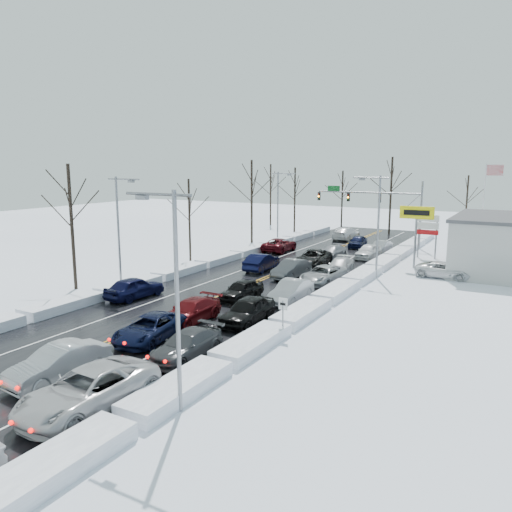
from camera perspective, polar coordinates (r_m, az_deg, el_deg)
The scene contains 44 objects.
ground at distance 40.09m, azimuth -2.34°, elevation -3.93°, with size 160.00×160.00×0.00m, color white.
road_surface at distance 41.75m, azimuth -0.89°, elevation -3.33°, with size 14.00×84.00×0.01m, color black.
snow_bank_left at distance 45.97m, azimuth -9.10°, elevation -2.19°, with size 1.82×72.00×0.67m, color white.
snow_bank_right at distance 38.58m, azimuth 8.92°, elevation -4.62°, with size 1.82×72.00×0.67m, color white.
traffic_signal_mast at distance 63.46m, azimuth 13.89°, elevation 6.10°, with size 13.28×0.39×8.00m.
tires_plus_sign at distance 50.22m, azimuth 17.89°, elevation 4.28°, with size 3.20×0.34×6.00m.
used_vehicles_sign at distance 56.27m, azimuth 19.05°, elevation 3.10°, with size 2.20×0.22×4.65m.
speed_limit_sign at distance 29.06m, azimuth 3.10°, elevation -6.19°, with size 0.55×0.09×2.35m.
flagpole at distance 63.32m, azimuth 24.72°, elevation 5.85°, with size 1.87×1.20×10.00m.
streetlight_se at distance 19.88m, azimuth -9.50°, elevation -3.17°, with size 3.20×0.25×9.00m.
streetlight_ne at distance 44.91m, azimuth 13.57°, elevation 4.23°, with size 3.20×0.25×9.00m.
streetlight_sw at distance 41.13m, azimuth -15.29°, elevation 3.60°, with size 3.20×0.25×9.00m.
streetlight_nw at distance 64.01m, azimuth 2.67°, elevation 6.27°, with size 3.20×0.25×9.00m.
tree_left_b at distance 41.98m, azimuth -20.46°, elevation 5.75°, with size 4.00×4.00×10.00m.
tree_left_c at distance 51.55m, azimuth -7.66°, elevation 5.89°, with size 3.40×3.40×8.50m.
tree_left_d at distance 63.52m, azimuth -0.50°, elevation 8.08°, with size 4.20×4.20×10.50m.
tree_left_e at distance 74.01m, azimuth 4.47°, elevation 7.84°, with size 3.80×3.80×9.50m.
tree_far_a at distance 82.57m, azimuth 1.68°, elevation 8.38°, with size 4.00×4.00×10.00m.
tree_far_b at distance 78.67m, azimuth 9.85°, elevation 7.62°, with size 3.60×3.60×9.00m.
tree_far_c at distance 74.35m, azimuth 15.22°, elevation 8.33°, with size 4.40×4.40×11.00m.
tree_far_d at distance 74.07m, azimuth 23.00°, elevation 6.51°, with size 3.40×3.40×8.50m.
queued_car_1 at distance 25.76m, azimuth -21.52°, elevation -13.02°, with size 1.72×4.94×1.63m, color #ACB0B5.
queued_car_2 at distance 29.64m, azimuth -12.00°, elevation -9.39°, with size 2.38×5.16×1.43m, color black.
queued_car_3 at distance 32.48m, azimuth -7.45°, elevation -7.47°, with size 2.01×4.95×1.44m, color #540B0E.
queued_car_4 at distance 37.42m, azimuth -1.68°, elevation -4.97°, with size 1.72×4.27×1.46m, color black.
queued_car_5 at distance 44.55m, azimuth 4.05°, elevation -2.48°, with size 1.69×4.84×1.59m, color #424447.
queued_car_6 at distance 49.72m, azimuth 6.52°, elevation -1.17°, with size 2.68×5.81×1.62m, color black.
queued_car_7 at distance 54.19m, azimuth 8.65°, elevation -0.26°, with size 1.88×4.63×1.34m, color #93959A.
queued_car_8 at distance 61.79m, azimuth 11.53°, elevation 0.96°, with size 1.70×4.22×1.44m, color black.
queued_car_10 at distance 22.53m, azimuth -18.50°, elevation -16.31°, with size 2.85×6.18×1.72m, color #BABABC.
queued_car_11 at distance 26.81m, azimuth -7.91°, elevation -11.42°, with size 1.94×4.77×1.38m, color #3B3C3F.
queued_car_12 at distance 31.98m, azimuth -0.97°, elevation -7.67°, with size 1.96×4.88×1.66m, color black.
queued_car_13 at distance 36.89m, azimuth 4.03°, elevation -5.22°, with size 1.68×4.82×1.59m, color #96999E.
queued_car_14 at distance 42.73m, azimuth 7.68°, elevation -3.11°, with size 2.45×5.32×1.48m, color #979B9F.
queued_car_15 at distance 46.91m, azimuth 9.55°, elevation -1.94°, with size 1.93×4.75×1.38m, color silver.
queued_car_16 at distance 54.79m, azimuth 12.68°, elevation -0.28°, with size 1.85×4.59×1.56m, color white.
queued_car_17 at distance 58.55m, azimuth 14.07°, elevation 0.34°, with size 1.45×4.16×1.37m, color #9DA0A4.
oncoming_car_0 at distance 47.58m, azimuth 0.64°, elevation -1.62°, with size 1.70×4.88×1.61m, color black.
oncoming_car_1 at distance 57.95m, azimuth 2.69°, elevation 0.55°, with size 2.55×5.53×1.54m, color #500A12.
oncoming_car_2 at distance 68.14m, azimuth 10.21°, elevation 1.88°, with size 2.33×5.74×1.67m, color white.
oncoming_car_3 at distance 38.85m, azimuth -13.66°, elevation -4.69°, with size 1.95×4.84×1.65m, color black.
parked_car_0 at distance 47.47m, azimuth 20.73°, elevation -2.34°, with size 2.30×4.99×1.39m, color white.
parked_car_1 at distance 50.99m, azimuth 25.11°, elevation -1.81°, with size 2.39×5.88×1.71m, color #49090D.
parked_car_2 at distance 56.86m, azimuth 23.35°, elevation -0.50°, with size 1.70×4.23×1.44m, color silver.
Camera 1 is at (20.53, -32.97, 9.93)m, focal length 35.00 mm.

